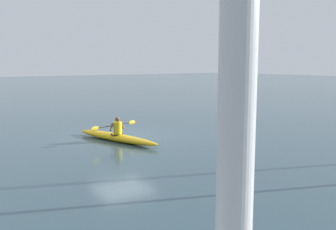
{
  "coord_description": "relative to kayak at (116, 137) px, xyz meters",
  "views": [
    {
      "loc": [
        7.72,
        14.92,
        3.25
      ],
      "look_at": [
        0.67,
        4.62,
        1.53
      ],
      "focal_mm": 40.48,
      "sensor_mm": 36.0,
      "label": 1
    }
  ],
  "objects": [
    {
      "name": "kayaker",
      "position": [
        -0.02,
        0.07,
        0.46
      ],
      "size": [
        2.38,
        0.71,
        0.72
      ],
      "color": "yellow",
      "rests_on": "kayak"
    },
    {
      "name": "ground_plane",
      "position": [
        -0.71,
        -0.85,
        -0.16
      ],
      "size": [
        160.0,
        160.0,
        0.0
      ],
      "primitive_type": "plane",
      "color": "#334C56"
    },
    {
      "name": "kayak",
      "position": [
        0.0,
        0.0,
        0.0
      ],
      "size": [
        1.81,
        4.67,
        0.31
      ],
      "color": "#EAB214",
      "rests_on": "ground"
    }
  ]
}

